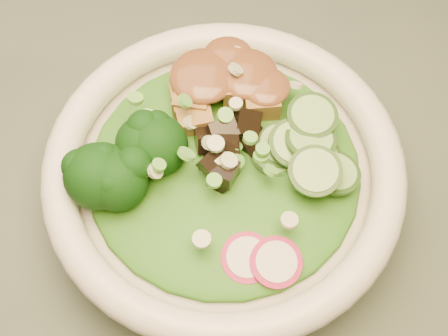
# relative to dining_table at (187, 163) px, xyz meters

# --- Properties ---
(floor) EXTENTS (4.00, 4.00, 0.00)m
(floor) POSITION_rel_dining_table_xyz_m (0.00, 0.00, -0.64)
(floor) COLOR brown
(floor) RESTS_ON ground
(dining_table) EXTENTS (1.20, 0.80, 0.75)m
(dining_table) POSITION_rel_dining_table_xyz_m (0.00, 0.00, 0.00)
(dining_table) COLOR black
(dining_table) RESTS_ON ground
(salad_bowl) EXTENTS (0.29, 0.29, 0.08)m
(salad_bowl) POSITION_rel_dining_table_xyz_m (0.05, -0.10, 0.16)
(salad_bowl) COLOR white
(salad_bowl) RESTS_ON dining_table
(lettuce_bed) EXTENTS (0.22, 0.22, 0.03)m
(lettuce_bed) POSITION_rel_dining_table_xyz_m (0.05, -0.10, 0.18)
(lettuce_bed) COLOR #2B6815
(lettuce_bed) RESTS_ON salad_bowl
(broccoli_florets) EXTENTS (0.09, 0.08, 0.05)m
(broccoli_florets) POSITION_rel_dining_table_xyz_m (-0.01, -0.11, 0.20)
(broccoli_florets) COLOR black
(broccoli_florets) RESTS_ON salad_bowl
(radish_slices) EXTENTS (0.12, 0.05, 0.02)m
(radish_slices) POSITION_rel_dining_table_xyz_m (0.07, -0.17, 0.18)
(radish_slices) COLOR #A50C3E
(radish_slices) RESTS_ON salad_bowl
(cucumber_slices) EXTENTS (0.08, 0.08, 0.04)m
(cucumber_slices) POSITION_rel_dining_table_xyz_m (0.12, -0.08, 0.19)
(cucumber_slices) COLOR #9ACB70
(cucumber_slices) RESTS_ON salad_bowl
(mushroom_heap) EXTENTS (0.08, 0.08, 0.04)m
(mushroom_heap) POSITION_rel_dining_table_xyz_m (0.05, -0.08, 0.19)
(mushroom_heap) COLOR black
(mushroom_heap) RESTS_ON salad_bowl
(tofu_cubes) EXTENTS (0.10, 0.07, 0.04)m
(tofu_cubes) POSITION_rel_dining_table_xyz_m (0.04, -0.03, 0.19)
(tofu_cubes) COLOR olive
(tofu_cubes) RESTS_ON salad_bowl
(peanut_sauce) EXTENTS (0.08, 0.06, 0.02)m
(peanut_sauce) POSITION_rel_dining_table_xyz_m (0.04, -0.03, 0.21)
(peanut_sauce) COLOR brown
(peanut_sauce) RESTS_ON tofu_cubes
(scallion_garnish) EXTENTS (0.21, 0.21, 0.03)m
(scallion_garnish) POSITION_rel_dining_table_xyz_m (0.05, -0.10, 0.21)
(scallion_garnish) COLOR #64B841
(scallion_garnish) RESTS_ON salad_bowl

